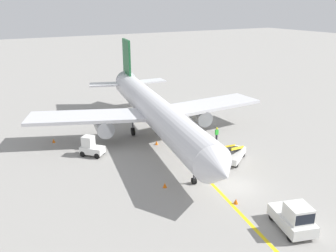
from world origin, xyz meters
TOP-DOWN VIEW (x-y plane):
  - ground_plane at (0.00, 0.00)m, footprint 300.00×300.00m
  - taxi_line_yellow at (-0.78, 5.00)m, footprint 14.50×78.78m
  - airliner at (-0.68, 13.92)m, footprint 28.16×35.21m
  - pushback_tug at (-0.50, -6.96)m, footprint 2.85×3.99m
  - baggage_tug_near_wing at (-8.79, 12.42)m, footprint 2.58×2.65m
  - belt_loader_forward_hold at (3.26, 4.09)m, footprint 4.80×3.92m
  - ground_crew_marshaller at (4.95, 9.25)m, footprint 0.36×0.24m
  - safety_cone_nose_left at (1.81, 10.17)m, footprint 0.36×0.36m
  - safety_cone_nose_right at (-1.72, -2.31)m, footprint 0.36×0.36m
  - safety_cone_wingtip_left at (-1.51, 11.72)m, footprint 0.36×0.36m
  - safety_cone_wingtip_right at (-5.37, 2.73)m, footprint 0.36×0.36m
  - safety_cone_tail_area at (-11.43, 18.03)m, footprint 0.36×0.36m

SIDE VIEW (x-z plane):
  - ground_plane at x=0.00m, z-range 0.00..0.00m
  - taxi_line_yellow at x=-0.78m, z-range 0.00..0.01m
  - safety_cone_nose_left at x=1.81m, z-range 0.00..0.44m
  - safety_cone_nose_right at x=-1.72m, z-range 0.00..0.44m
  - safety_cone_wingtip_left at x=-1.51m, z-range 0.00..0.44m
  - safety_cone_wingtip_right at x=-5.37m, z-range 0.00..0.44m
  - safety_cone_tail_area at x=-11.43m, z-range 0.00..0.44m
  - belt_loader_forward_hold at x=3.26m, z-range -0.52..2.07m
  - ground_crew_marshaller at x=4.95m, z-range 0.06..1.76m
  - baggage_tug_near_wing at x=-8.79m, z-range -0.12..1.98m
  - pushback_tug at x=-0.50m, z-range -0.11..2.09m
  - airliner at x=-0.68m, z-range -1.63..8.47m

